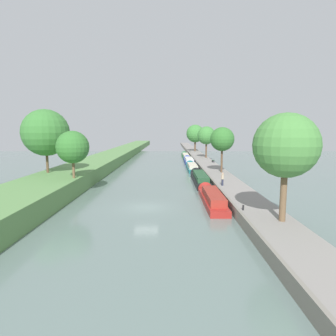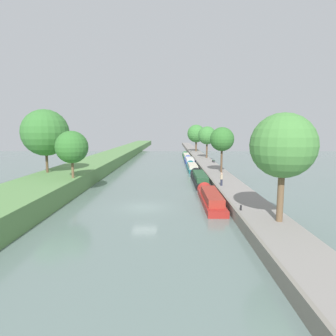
{
  "view_description": "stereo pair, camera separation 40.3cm",
  "coord_description": "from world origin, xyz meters",
  "px_view_note": "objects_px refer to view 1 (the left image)",
  "views": [
    {
      "loc": [
        2.46,
        -29.11,
        7.97
      ],
      "look_at": [
        2.13,
        23.65,
        1.0
      ],
      "focal_mm": 30.82,
      "sensor_mm": 36.0,
      "label": 1
    },
    {
      "loc": [
        2.86,
        -29.1,
        7.97
      ],
      "look_at": [
        2.13,
        23.65,
        1.0
      ],
      "focal_mm": 30.82,
      "sensor_mm": 36.0,
      "label": 2
    }
  ],
  "objects_px": {
    "narrowboat_teal": "(192,167)",
    "narrowboat_blue": "(189,161)",
    "narrowboat_black": "(200,178)",
    "mooring_bollard_near": "(243,208)",
    "narrowboat_red": "(212,197)",
    "person_walking": "(223,179)",
    "park_bench": "(213,161)",
    "mooring_bollard_far": "(190,151)",
    "narrowboat_green": "(185,156)"
  },
  "relations": [
    {
      "from": "narrowboat_teal",
      "to": "narrowboat_blue",
      "type": "height_order",
      "value": "narrowboat_blue"
    },
    {
      "from": "narrowboat_black",
      "to": "mooring_bollard_near",
      "type": "bearing_deg",
      "value": -84.7
    },
    {
      "from": "narrowboat_red",
      "to": "narrowboat_black",
      "type": "bearing_deg",
      "value": 90.06
    },
    {
      "from": "person_walking",
      "to": "park_bench",
      "type": "height_order",
      "value": "person_walking"
    },
    {
      "from": "narrowboat_red",
      "to": "park_bench",
      "type": "xyz_separation_m",
      "value": [
        4.81,
        31.17,
        0.78
      ]
    },
    {
      "from": "park_bench",
      "to": "narrowboat_black",
      "type": "bearing_deg",
      "value": -104.72
    },
    {
      "from": "narrowboat_blue",
      "to": "mooring_bollard_far",
      "type": "xyz_separation_m",
      "value": [
        1.81,
        21.62,
        0.69
      ]
    },
    {
      "from": "narrowboat_red",
      "to": "narrowboat_green",
      "type": "relative_size",
      "value": 0.71
    },
    {
      "from": "narrowboat_blue",
      "to": "person_walking",
      "type": "bearing_deg",
      "value": -86.64
    },
    {
      "from": "mooring_bollard_far",
      "to": "narrowboat_green",
      "type": "bearing_deg",
      "value": -103.96
    },
    {
      "from": "narrowboat_red",
      "to": "person_walking",
      "type": "bearing_deg",
      "value": 66.28
    },
    {
      "from": "narrowboat_teal",
      "to": "narrowboat_green",
      "type": "xyz_separation_m",
      "value": [
        0.12,
        26.07,
        -0.04
      ]
    },
    {
      "from": "person_walking",
      "to": "mooring_bollard_far",
      "type": "relative_size",
      "value": 3.69
    },
    {
      "from": "narrowboat_green",
      "to": "mooring_bollard_near",
      "type": "xyz_separation_m",
      "value": [
        1.81,
        -59.83,
        0.78
      ]
    },
    {
      "from": "narrowboat_green",
      "to": "mooring_bollard_far",
      "type": "xyz_separation_m",
      "value": [
        1.81,
        7.3,
        0.78
      ]
    },
    {
      "from": "narrowboat_teal",
      "to": "mooring_bollard_far",
      "type": "xyz_separation_m",
      "value": [
        1.93,
        33.37,
        0.74
      ]
    },
    {
      "from": "person_walking",
      "to": "mooring_bollard_near",
      "type": "height_order",
      "value": "person_walking"
    },
    {
      "from": "narrowboat_teal",
      "to": "person_walking",
      "type": "height_order",
      "value": "person_walking"
    },
    {
      "from": "narrowboat_black",
      "to": "narrowboat_teal",
      "type": "distance_m",
      "value": 14.28
    },
    {
      "from": "narrowboat_red",
      "to": "person_walking",
      "type": "xyz_separation_m",
      "value": [
        2.0,
        4.55,
        1.31
      ]
    },
    {
      "from": "narrowboat_red",
      "to": "mooring_bollard_far",
      "type": "height_order",
      "value": "mooring_bollard_far"
    },
    {
      "from": "mooring_bollard_near",
      "to": "mooring_bollard_far",
      "type": "xyz_separation_m",
      "value": [
        0.0,
        67.13,
        0.0
      ]
    },
    {
      "from": "narrowboat_teal",
      "to": "park_bench",
      "type": "relative_size",
      "value": 7.62
    },
    {
      "from": "mooring_bollard_far",
      "to": "park_bench",
      "type": "relative_size",
      "value": 0.3
    },
    {
      "from": "mooring_bollard_near",
      "to": "mooring_bollard_far",
      "type": "height_order",
      "value": "same"
    },
    {
      "from": "mooring_bollard_far",
      "to": "narrowboat_teal",
      "type": "bearing_deg",
      "value": -93.31
    },
    {
      "from": "narrowboat_black",
      "to": "narrowboat_blue",
      "type": "bearing_deg",
      "value": 90.0
    },
    {
      "from": "narrowboat_red",
      "to": "narrowboat_teal",
      "type": "height_order",
      "value": "narrowboat_red"
    },
    {
      "from": "narrowboat_black",
      "to": "mooring_bollard_near",
      "type": "xyz_separation_m",
      "value": [
        1.81,
        -19.48,
        0.62
      ]
    },
    {
      "from": "narrowboat_red",
      "to": "mooring_bollard_far",
      "type": "xyz_separation_m",
      "value": [
        1.79,
        60.48,
        0.66
      ]
    },
    {
      "from": "mooring_bollard_far",
      "to": "person_walking",
      "type": "bearing_deg",
      "value": -89.79
    },
    {
      "from": "mooring_bollard_far",
      "to": "mooring_bollard_near",
      "type": "bearing_deg",
      "value": -90.0
    },
    {
      "from": "person_walking",
      "to": "narrowboat_black",
      "type": "bearing_deg",
      "value": 103.66
    },
    {
      "from": "mooring_bollard_far",
      "to": "park_bench",
      "type": "xyz_separation_m",
      "value": [
        3.01,
        -29.31,
        0.12
      ]
    },
    {
      "from": "narrowboat_black",
      "to": "narrowboat_red",
      "type": "bearing_deg",
      "value": -89.94
    },
    {
      "from": "narrowboat_green",
      "to": "person_walking",
      "type": "xyz_separation_m",
      "value": [
        2.02,
        -48.63,
        1.43
      ]
    },
    {
      "from": "narrowboat_blue",
      "to": "person_walking",
      "type": "xyz_separation_m",
      "value": [
        2.01,
        -34.31,
        1.34
      ]
    },
    {
      "from": "narrowboat_blue",
      "to": "mooring_bollard_far",
      "type": "height_order",
      "value": "mooring_bollard_far"
    },
    {
      "from": "narrowboat_black",
      "to": "person_walking",
      "type": "relative_size",
      "value": 8.08
    },
    {
      "from": "narrowboat_blue",
      "to": "park_bench",
      "type": "xyz_separation_m",
      "value": [
        4.82,
        -7.69,
        0.81
      ]
    },
    {
      "from": "narrowboat_black",
      "to": "park_bench",
      "type": "bearing_deg",
      "value": 75.28
    },
    {
      "from": "narrowboat_blue",
      "to": "narrowboat_green",
      "type": "height_order",
      "value": "narrowboat_blue"
    },
    {
      "from": "person_walking",
      "to": "narrowboat_teal",
      "type": "bearing_deg",
      "value": 95.41
    },
    {
      "from": "narrowboat_black",
      "to": "person_walking",
      "type": "xyz_separation_m",
      "value": [
        2.01,
        -8.28,
        1.27
      ]
    },
    {
      "from": "narrowboat_teal",
      "to": "mooring_bollard_far",
      "type": "relative_size",
      "value": 25.41
    },
    {
      "from": "narrowboat_red",
      "to": "narrowboat_green",
      "type": "distance_m",
      "value": 53.18
    },
    {
      "from": "narrowboat_blue",
      "to": "person_walking",
      "type": "height_order",
      "value": "person_walking"
    },
    {
      "from": "person_walking",
      "to": "park_bench",
      "type": "relative_size",
      "value": 1.11
    },
    {
      "from": "narrowboat_black",
      "to": "narrowboat_green",
      "type": "distance_m",
      "value": 40.35
    },
    {
      "from": "narrowboat_red",
      "to": "narrowboat_green",
      "type": "height_order",
      "value": "narrowboat_red"
    }
  ]
}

